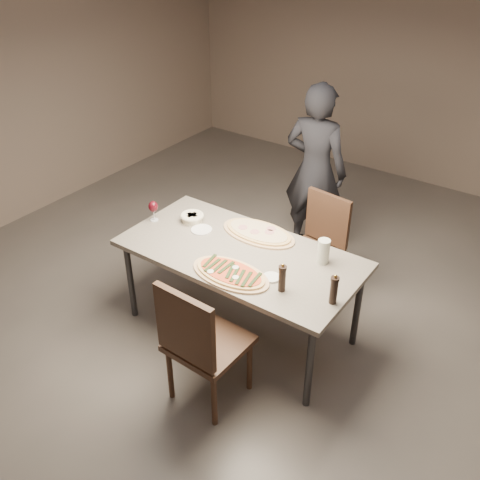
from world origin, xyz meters
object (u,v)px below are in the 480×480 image
Objects in this scene: carafe at (323,251)px; diner at (315,171)px; dining_table at (240,258)px; pepper_mill_left at (334,290)px; bread_basket at (192,217)px; chair_near at (199,340)px; chair_far at (319,241)px; zucchini_pizza at (230,273)px; ham_pizza at (258,232)px.

carafe is 0.11× the size of diner.
dining_table is 8.15× the size of pepper_mill_left.
chair_near is at bearing -48.79° from bread_basket.
zucchini_pizza is at bearing 90.10° from chair_far.
zucchini_pizza reaches higher than dining_table.
dining_table is at bearing 107.57° from chair_near.
chair_far reaches higher than ham_pizza.
pepper_mill_left is 1.20× the size of carafe.
carafe is 1.08m from chair_near.
chair_near is at bearing -74.15° from dining_table.
dining_table is at bearing 170.34° from pepper_mill_left.
pepper_mill_left is 1.83m from diner.
pepper_mill_left is 0.46m from carafe.
chair_near reaches higher than zucchini_pizza.
chair_far is (0.82, 0.66, -0.28)m from bread_basket.
carafe is at bearing 116.76° from diner.
diner is (-0.36, 2.17, 0.27)m from chair_near.
pepper_mill_left is at bearing -9.66° from dining_table.
zucchini_pizza is 0.53m from chair_near.
carafe reaches higher than ham_pizza.
chair_near is (-0.35, -0.99, -0.28)m from carafe.
bread_basket is at bearing -175.25° from carafe.
zucchini_pizza is at bearing 103.30° from chair_near.
ham_pizza is 0.59m from carafe.
bread_basket is 0.86× the size of pepper_mill_left.
bread_basket is 1.03× the size of carafe.
zucchini_pizza is 1.12m from chair_far.
chair_near is 1.56m from chair_far.
chair_far is (0.03, 1.56, -0.05)m from chair_near.
zucchini_pizza is at bearing -92.49° from ham_pizza.
carafe is 0.73m from chair_far.
chair_far is (-0.31, 0.57, -0.33)m from carafe.
bread_basket is 1.09m from chair_far.
chair_far is (0.27, 0.52, -0.25)m from ham_pizza.
zucchini_pizza is 0.97× the size of ham_pizza.
chair_near is (0.24, -1.04, -0.21)m from ham_pizza.
carafe is at bearing 125.83° from pepper_mill_left.
chair_near reaches higher than bread_basket.
pepper_mill_left reaches higher than carafe.
dining_table is 2.90× the size of ham_pizza.
ham_pizza is 0.68× the size of chair_far.
diner reaches higher than dining_table.
diner is at bearing 122.10° from pepper_mill_left.
zucchini_pizza is at bearing -67.29° from dining_table.
carafe is (1.13, 0.09, 0.05)m from bread_basket.
dining_table is 9.77× the size of carafe.
chair_far is at bearing 90.50° from chair_near.
dining_table is 0.80m from chair_near.
chair_far reaches higher than bread_basket.
chair_near reaches higher than dining_table.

